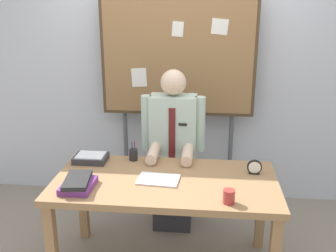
{
  "coord_description": "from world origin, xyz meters",
  "views": [
    {
      "loc": [
        0.29,
        -2.61,
        2.02
      ],
      "look_at": [
        0.0,
        0.19,
        1.11
      ],
      "focal_mm": 42.15,
      "sensor_mm": 36.0,
      "label": 1
    }
  ],
  "objects": [
    {
      "name": "coffee_mug",
      "position": [
        0.45,
        -0.3,
        0.8
      ],
      "size": [
        0.08,
        0.08,
        0.09
      ],
      "primitive_type": "cylinder",
      "color": "#B23833",
      "rests_on": "desk"
    },
    {
      "name": "open_notebook",
      "position": [
        -0.05,
        -0.02,
        0.76
      ],
      "size": [
        0.31,
        0.23,
        0.01
      ],
      "primitive_type": "cube",
      "rotation": [
        0.0,
        0.0,
        -0.08
      ],
      "color": "silver",
      "rests_on": "desk"
    },
    {
      "name": "back_wall",
      "position": [
        0.0,
        1.29,
        1.35
      ],
      "size": [
        6.4,
        0.08,
        2.7
      ],
      "primitive_type": "cube",
      "color": "silver",
      "rests_on": "ground_plane"
    },
    {
      "name": "book_stack",
      "position": [
        -0.59,
        -0.2,
        0.79
      ],
      "size": [
        0.21,
        0.31,
        0.07
      ],
      "color": "#72337F",
      "rests_on": "desk"
    },
    {
      "name": "paper_tray",
      "position": [
        -0.64,
        0.27,
        0.79
      ],
      "size": [
        0.26,
        0.2,
        0.06
      ],
      "color": "#333338",
      "rests_on": "desk"
    },
    {
      "name": "bulletin_board",
      "position": [
        -0.0,
        1.09,
        1.48
      ],
      "size": [
        1.46,
        0.09,
        2.08
      ],
      "color": "#4C3823",
      "rests_on": "ground_plane"
    },
    {
      "name": "desk",
      "position": [
        0.0,
        0.0,
        0.67
      ],
      "size": [
        1.64,
        0.83,
        0.76
      ],
      "color": "#9E754C",
      "rests_on": "ground_plane"
    },
    {
      "name": "person",
      "position": [
        0.0,
        0.62,
        0.68
      ],
      "size": [
        0.55,
        0.56,
        1.46
      ],
      "color": "#2D2D33",
      "rests_on": "ground_plane"
    },
    {
      "name": "desk_clock",
      "position": [
        0.66,
        0.17,
        0.81
      ],
      "size": [
        0.11,
        0.04,
        0.11
      ],
      "color": "black",
      "rests_on": "desk"
    },
    {
      "name": "pen_holder",
      "position": [
        -0.3,
        0.33,
        0.81
      ],
      "size": [
        0.07,
        0.07,
        0.16
      ],
      "color": "#262626",
      "rests_on": "desk"
    }
  ]
}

